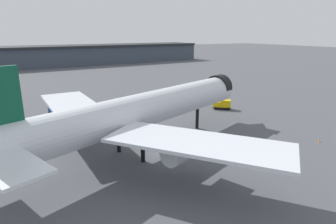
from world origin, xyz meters
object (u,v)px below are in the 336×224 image
Objects in this scene: airliner_near_gate at (139,112)px; baggage_tug_wing at (54,110)px; baggage_cart_trailing at (116,102)px; traffic_cone_wingtip at (320,141)px; service_truck_front at (222,104)px.

airliner_near_gate is 41.07m from baggage_tug_wing.
airliner_near_gate reaches higher than baggage_tug_wing.
airliner_near_gate is at bearing 30.80° from baggage_cart_trailing.
baggage_cart_trailing is 4.77× the size of traffic_cone_wingtip.
baggage_cart_trailing is at bearing 57.74° from airliner_near_gate.
airliner_near_gate is 40.54m from traffic_cone_wingtip.
baggage_tug_wing is at bearing 86.08° from airliner_near_gate.
service_truck_front reaches higher than traffic_cone_wingtip.
service_truck_front is 35.18m from baggage_cart_trailing.
service_truck_front reaches higher than baggage_tug_wing.
service_truck_front is at bearing 92.33° from traffic_cone_wingtip.
baggage_tug_wing is 71.61m from traffic_cone_wingtip.
baggage_cart_trailing is at bearing -147.34° from baggage_tug_wing.
baggage_tug_wing is 1.25× the size of baggage_cart_trailing.
baggage_tug_wing is 20.04m from baggage_cart_trailing.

